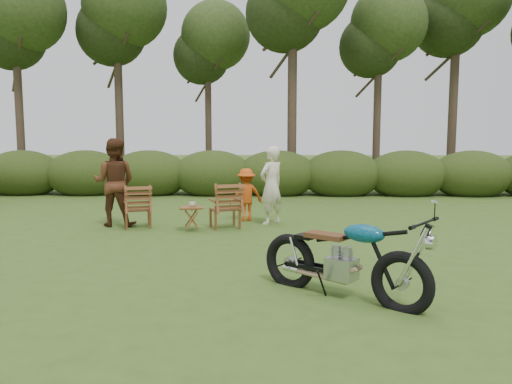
{
  "coord_description": "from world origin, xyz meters",
  "views": [
    {
      "loc": [
        -0.3,
        -6.46,
        1.86
      ],
      "look_at": [
        -0.49,
        1.88,
        0.9
      ],
      "focal_mm": 35.0,
      "sensor_mm": 36.0,
      "label": 1
    }
  ],
  "objects_px": {
    "cup": "(192,204)",
    "child": "(246,221)",
    "lawn_chair_right": "(225,228)",
    "side_table": "(192,219)",
    "motorcycle": "(341,296)",
    "adult_a": "(271,224)",
    "lawn_chair_left": "(138,227)",
    "adult_b": "(116,226)"
  },
  "relations": [
    {
      "from": "cup",
      "to": "child",
      "type": "relative_size",
      "value": 0.11
    },
    {
      "from": "lawn_chair_right",
      "to": "cup",
      "type": "xyz_separation_m",
      "value": [
        -0.61,
        -0.32,
        0.52
      ]
    },
    {
      "from": "lawn_chair_right",
      "to": "side_table",
      "type": "relative_size",
      "value": 1.93
    },
    {
      "from": "motorcycle",
      "to": "adult_a",
      "type": "relative_size",
      "value": 1.25
    },
    {
      "from": "lawn_chair_right",
      "to": "child",
      "type": "xyz_separation_m",
      "value": [
        0.39,
        0.85,
        0.0
      ]
    },
    {
      "from": "lawn_chair_right",
      "to": "adult_a",
      "type": "relative_size",
      "value": 0.56
    },
    {
      "from": "lawn_chair_left",
      "to": "child",
      "type": "height_order",
      "value": "child"
    },
    {
      "from": "lawn_chair_right",
      "to": "adult_a",
      "type": "distance_m",
      "value": 1.03
    },
    {
      "from": "side_table",
      "to": "adult_a",
      "type": "relative_size",
      "value": 0.29
    },
    {
      "from": "lawn_chair_right",
      "to": "adult_b",
      "type": "xyz_separation_m",
      "value": [
        -2.27,
        0.2,
        0.0
      ]
    },
    {
      "from": "side_table",
      "to": "adult_b",
      "type": "relative_size",
      "value": 0.26
    },
    {
      "from": "motorcycle",
      "to": "side_table",
      "type": "bearing_deg",
      "value": 158.3
    },
    {
      "from": "adult_a",
      "to": "adult_b",
      "type": "height_order",
      "value": "adult_b"
    },
    {
      "from": "lawn_chair_left",
      "to": "side_table",
      "type": "height_order",
      "value": "side_table"
    },
    {
      "from": "cup",
      "to": "adult_b",
      "type": "xyz_separation_m",
      "value": [
        -1.67,
        0.52,
        -0.52
      ]
    },
    {
      "from": "side_table",
      "to": "adult_a",
      "type": "xyz_separation_m",
      "value": [
        1.56,
        0.76,
        -0.24
      ]
    },
    {
      "from": "cup",
      "to": "adult_a",
      "type": "bearing_deg",
      "value": 26.63
    },
    {
      "from": "lawn_chair_right",
      "to": "adult_a",
      "type": "bearing_deg",
      "value": -174.5
    },
    {
      "from": "lawn_chair_right",
      "to": "adult_b",
      "type": "relative_size",
      "value": 0.51
    },
    {
      "from": "side_table",
      "to": "cup",
      "type": "distance_m",
      "value": 0.29
    },
    {
      "from": "motorcycle",
      "to": "cup",
      "type": "relative_size",
      "value": 16.19
    },
    {
      "from": "cup",
      "to": "child",
      "type": "bearing_deg",
      "value": 49.71
    },
    {
      "from": "adult_a",
      "to": "child",
      "type": "height_order",
      "value": "adult_a"
    },
    {
      "from": "cup",
      "to": "adult_b",
      "type": "distance_m",
      "value": 1.82
    },
    {
      "from": "lawn_chair_left",
      "to": "adult_b",
      "type": "xyz_separation_m",
      "value": [
        -0.51,
        0.18,
        0.0
      ]
    },
    {
      "from": "motorcycle",
      "to": "lawn_chair_right",
      "type": "bearing_deg",
      "value": 149.5
    },
    {
      "from": "cup",
      "to": "child",
      "type": "height_order",
      "value": "cup"
    },
    {
      "from": "side_table",
      "to": "adult_a",
      "type": "height_order",
      "value": "adult_a"
    },
    {
      "from": "lawn_chair_left",
      "to": "cup",
      "type": "bearing_deg",
      "value": 145.11
    },
    {
      "from": "cup",
      "to": "adult_b",
      "type": "bearing_deg",
      "value": 162.71
    },
    {
      "from": "lawn_chair_right",
      "to": "adult_a",
      "type": "xyz_separation_m",
      "value": [
        0.93,
        0.45,
        0.0
      ]
    },
    {
      "from": "lawn_chair_right",
      "to": "child",
      "type": "bearing_deg",
      "value": -134.79
    },
    {
      "from": "motorcycle",
      "to": "child",
      "type": "distance_m",
      "value": 5.26
    },
    {
      "from": "cup",
      "to": "adult_a",
      "type": "relative_size",
      "value": 0.08
    },
    {
      "from": "side_table",
      "to": "cup",
      "type": "relative_size",
      "value": 3.76
    },
    {
      "from": "adult_a",
      "to": "child",
      "type": "bearing_deg",
      "value": -81.28
    },
    {
      "from": "lawn_chair_right",
      "to": "adult_b",
      "type": "bearing_deg",
      "value": -25.14
    },
    {
      "from": "lawn_chair_right",
      "to": "child",
      "type": "relative_size",
      "value": 0.8
    },
    {
      "from": "lawn_chair_right",
      "to": "side_table",
      "type": "distance_m",
      "value": 0.74
    },
    {
      "from": "side_table",
      "to": "child",
      "type": "bearing_deg",
      "value": 48.97
    },
    {
      "from": "cup",
      "to": "adult_b",
      "type": "height_order",
      "value": "adult_b"
    },
    {
      "from": "motorcycle",
      "to": "side_table",
      "type": "xyz_separation_m",
      "value": [
        -2.33,
        3.92,
        0.24
      ]
    }
  ]
}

